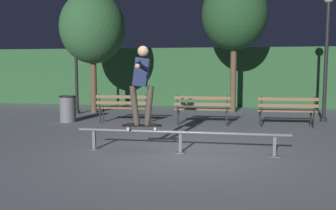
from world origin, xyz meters
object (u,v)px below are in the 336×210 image
Objects in this scene: grind_rail at (180,136)px; skateboard at (142,126)px; trash_can at (68,108)px; skateboarder at (142,79)px; park_bench_right_center at (287,108)px; tree_behind_benches at (234,15)px; park_bench_leftmost at (124,105)px; lamp_post_left at (76,44)px; lamp_post_right at (327,40)px; park_bench_left_center at (202,107)px; tree_far_left at (93,28)px.

grind_rail is 5.21× the size of skateboard.
trash_can reaches higher than skateboard.
grind_rail is 1.35m from skateboarder.
grind_rail is 5.26m from trash_can.
park_bench_right_center is 4.69m from tree_behind_benches.
lamp_post_left is (-2.32, 1.93, 1.94)m from park_bench_leftmost.
skateboarder is at bearing -104.87° from tree_behind_benches.
lamp_post_right reaches higher than trash_can.
lamp_post_left is (-4.66, 1.93, 1.94)m from park_bench_left_center.
park_bench_leftmost is at bearing 112.23° from skateboarder.
lamp_post_right reaches higher than skateboard.
grind_rail is at bearing -92.41° from park_bench_left_center.
park_bench_right_center is 0.41× the size of lamp_post_left.
park_bench_right_center is at bearing 47.02° from skateboard.
park_bench_left_center reaches higher than trash_can.
park_bench_right_center is at bearing 54.55° from grind_rail.
lamp_post_left is at bearing 105.80° from trash_can.
lamp_post_left reaches higher than park_bench_left_center.
tree_behind_benches is at bearing 13.66° from lamp_post_left.
lamp_post_left is at bearing -166.34° from tree_behind_benches.
skateboard is 4.71m from trash_can.
grind_rail is 0.79m from skateboard.
lamp_post_left reaches higher than grind_rail.
trash_can is (-3.19, 3.46, -0.10)m from skateboard.
lamp_post_right is (2.75, -1.93, -1.08)m from tree_behind_benches.
tree_behind_benches reaches higher than park_bench_right_center.
tree_behind_benches is (0.88, 3.28, 3.02)m from park_bench_left_center.
tree_far_left is (-4.16, 2.29, 2.54)m from park_bench_left_center.
tree_far_left is 7.87m from lamp_post_right.
skateboard is 0.51× the size of skateboarder.
trash_can is at bearing -178.82° from park_bench_leftmost.
park_bench_left_center is at bearing 0.00° from park_bench_leftmost.
skateboarder is 3.73m from park_bench_left_center.
park_bench_left_center is at bearing 87.59° from grind_rail.
trash_can is at bearing -74.20° from lamp_post_left.
skateboard is 1.00× the size of trash_can.
tree_far_left is at bearing 91.32° from trash_can.
lamp_post_right is 8.13m from trash_can.
park_bench_leftmost is 6.43m from lamp_post_right.
lamp_post_left reaches higher than park_bench_leftmost.
park_bench_left_center is at bearing 180.00° from park_bench_right_center.
skateboarder is at bearing -47.35° from trash_can.
skateboard is at bearing -104.68° from park_bench_left_center.
park_bench_left_center is at bearing -22.49° from lamp_post_left.
skateboard is at bearing -172.39° from skateboarder.
tree_far_left reaches higher than lamp_post_right.
trash_can is (-3.19, 3.46, -1.03)m from skateboarder.
lamp_post_right and lamp_post_left have the same top height.
skateboard is 0.94m from skateboarder.
skateboard is 0.16× the size of tree_behind_benches.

